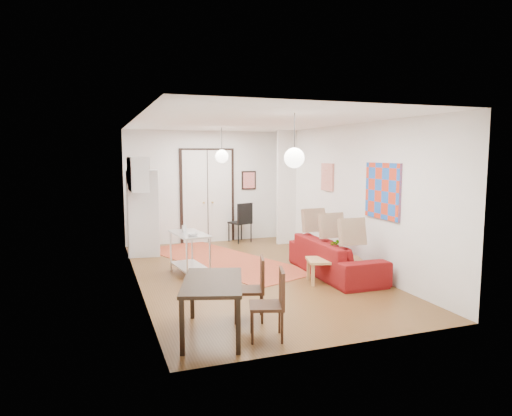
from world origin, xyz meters
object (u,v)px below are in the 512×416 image
object	(u,v)px
coffee_table	(335,262)
fridge	(144,213)
dining_chair_near	(247,282)
black_side_chair	(239,218)
dining_chair_far	(264,297)
dining_table	(213,286)
sofa	(335,257)
kitchen_counter	(190,249)

from	to	relation	value
coffee_table	fridge	bearing A→B (deg)	130.37
dining_chair_near	black_side_chair	bearing A→B (deg)	-179.15
dining_chair_far	dining_chair_near	bearing A→B (deg)	-162.81
dining_table	dining_chair_near	distance (m)	0.75
sofa	dining_chair_far	bearing A→B (deg)	135.57
dining_chair_far	black_side_chair	xyz separation A→B (m)	(1.60, 6.16, 0.10)
coffee_table	dining_chair_near	world-z (taller)	dining_chair_near
dining_chair_near	dining_chair_far	distance (m)	0.70
fridge	dining_chair_far	bearing A→B (deg)	-72.18
kitchen_counter	sofa	bearing A→B (deg)	-27.92
fridge	coffee_table	bearing A→B (deg)	-41.63
coffee_table	kitchen_counter	distance (m)	2.74
sofa	black_side_chair	world-z (taller)	black_side_chair
kitchen_counter	fridge	size ratio (longest dim) A/B	0.57
dining_table	black_side_chair	world-z (taller)	black_side_chair
sofa	dining_table	size ratio (longest dim) A/B	1.63
black_side_chair	sofa	bearing A→B (deg)	81.34
kitchen_counter	dining_chair_near	world-z (taller)	dining_chair_near
sofa	dining_chair_near	bearing A→B (deg)	125.52
coffee_table	black_side_chair	size ratio (longest dim) A/B	1.04
sofa	dining_chair_far	world-z (taller)	dining_chair_far
dining_table	dining_chair_far	distance (m)	0.67
dining_chair_near	dining_table	bearing A→B (deg)	-36.73
coffee_table	dining_chair_far	xyz separation A→B (m)	(-2.05, -1.85, 0.13)
dining_table	dining_chair_far	xyz separation A→B (m)	(0.60, -0.26, -0.12)
sofa	kitchen_counter	size ratio (longest dim) A/B	2.12
kitchen_counter	black_side_chair	distance (m)	3.45
fridge	black_side_chair	xyz separation A→B (m)	(2.53, 0.81, -0.36)
fridge	dining_chair_near	xyz separation A→B (m)	(0.93, -4.65, -0.46)
coffee_table	dining_chair_near	distance (m)	2.35
dining_table	black_side_chair	distance (m)	6.29
sofa	fridge	size ratio (longest dim) A/B	1.21
dining_table	sofa	bearing A→B (deg)	35.08
dining_table	dining_chair_near	size ratio (longest dim) A/B	1.64
kitchen_counter	dining_table	distance (m)	3.03
dining_table	fridge	bearing A→B (deg)	93.66
sofa	coffee_table	distance (m)	0.55
sofa	kitchen_counter	bearing A→B (deg)	70.78
coffee_table	black_side_chair	xyz separation A→B (m)	(-0.45, 4.31, 0.24)
coffee_table	dining_table	world-z (taller)	dining_table
dining_chair_near	black_side_chair	size ratio (longest dim) A/B	0.85
dining_chair_near	black_side_chair	distance (m)	5.69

